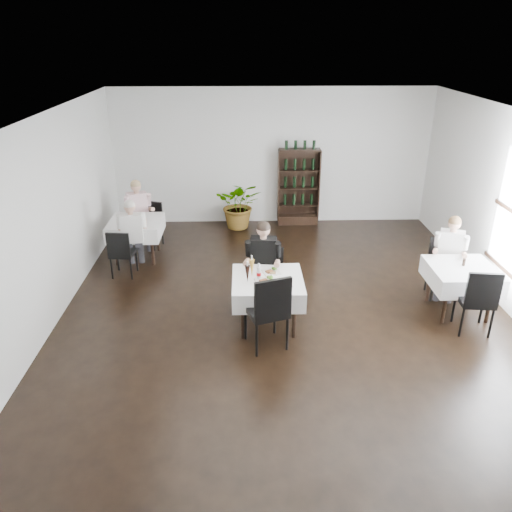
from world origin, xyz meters
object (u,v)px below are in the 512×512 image
Objects in this scene: diner_main at (263,260)px; wine_shelf at (298,188)px; potted_tree at (240,204)px; main_table at (268,288)px.

wine_shelf is at bearing 75.99° from diner_main.
wine_shelf is 1.38m from potted_tree.
main_table is at bearing -101.78° from wine_shelf.
main_table is 4.11m from potted_tree.
potted_tree is (-1.32, -0.22, -0.30)m from wine_shelf.
main_table is (-0.90, -4.31, -0.23)m from wine_shelf.
wine_shelf reaches higher than diner_main.
diner_main is at bearing -104.01° from wine_shelf.
main_table is 0.95× the size of potted_tree.
diner_main reaches higher than main_table.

